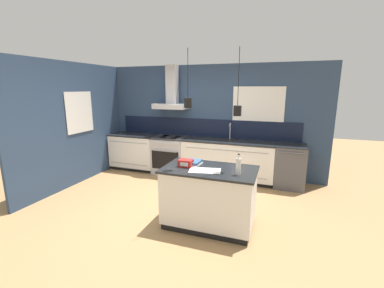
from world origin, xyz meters
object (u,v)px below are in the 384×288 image
bottle_on_island (238,166)px  red_supply_box (186,163)px  dishwasher (290,166)px  oven_range (170,155)px  book_stack (193,163)px

bottle_on_island → red_supply_box: bearing=171.6°
red_supply_box → dishwasher: bearing=54.0°
oven_range → dishwasher: same height
oven_range → bottle_on_island: 3.07m
book_stack → red_supply_box: size_ratio=1.33×
oven_range → bottle_on_island: (2.03, -2.24, 0.58)m
dishwasher → bottle_on_island: bottle_on_island is taller
dishwasher → bottle_on_island: bearing=-108.1°
book_stack → red_supply_box: (-0.07, -0.13, 0.02)m
bottle_on_island → red_supply_box: size_ratio=1.42×
bottle_on_island → red_supply_box: bottle_on_island is taller
oven_range → dishwasher: size_ratio=1.00×
oven_range → red_supply_box: size_ratio=4.38×
dishwasher → book_stack: book_stack is taller
bottle_on_island → book_stack: (-0.74, 0.25, -0.09)m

